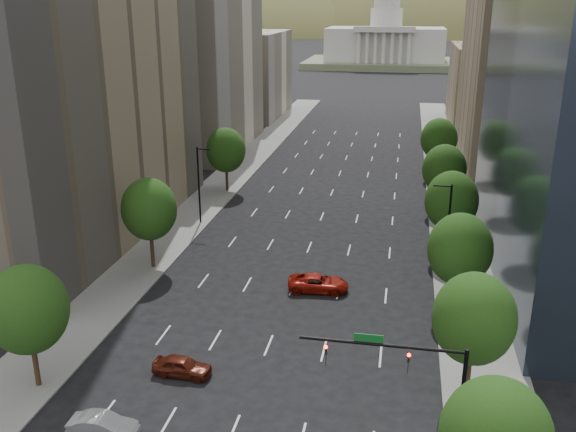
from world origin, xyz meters
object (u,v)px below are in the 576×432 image
Objects in this scene: car_maroon at (182,366)px; car_silver at (103,426)px; car_red_far at (318,283)px; traffic_signal at (417,375)px; capitol at (385,44)px.

car_silver is (-2.44, -6.91, -0.02)m from car_maroon.
car_red_far is at bearing -23.67° from car_maroon.
capitol is at bearing 92.74° from traffic_signal.
traffic_signal is 18.62m from car_silver.
traffic_signal is 219.99m from capitol.
car_red_far is at bearing -26.12° from car_silver.
capitol is 14.55× the size of car_silver.
traffic_signal is at bearing -105.39° from car_maroon.
traffic_signal is at bearing -86.01° from car_silver.
traffic_signal is 2.23× the size of car_maroon.
car_silver is (-7.44, -221.56, -7.90)m from capitol.
car_maroon is 7.33m from car_silver.
car_silver is 0.77× the size of car_red_far.
capitol is 221.83m from car_silver.
car_red_far reaches higher than car_maroon.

